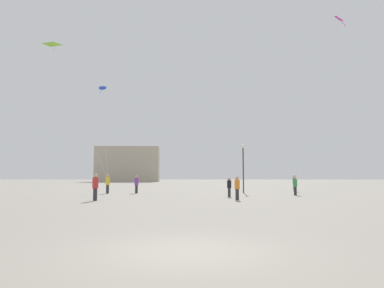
{
  "coord_description": "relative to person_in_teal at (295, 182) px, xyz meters",
  "views": [
    {
      "loc": [
        0.26,
        -8.4,
        1.74
      ],
      "look_at": [
        0.0,
        17.13,
        3.97
      ],
      "focal_mm": 33.74,
      "sensor_mm": 36.0,
      "label": 1
    }
  ],
  "objects": [
    {
      "name": "ground_plane",
      "position": [
        -11.07,
        -31.27,
        -0.99
      ],
      "size": [
        300.0,
        300.0,
        0.0
      ],
      "primitive_type": "plane",
      "color": "#9E9689"
    },
    {
      "name": "person_in_teal",
      "position": [
        0.0,
        0.0,
        0.0
      ],
      "size": [
        0.39,
        0.39,
        1.81
      ],
      "rotation": [
        0.0,
        0.0,
        4.32
      ],
      "color": "#2D2D33",
      "rests_on": "ground_plane"
    },
    {
      "name": "person_in_yellow",
      "position": [
        -19.34,
        -4.68,
        0.01
      ],
      "size": [
        0.4,
        0.4,
        1.83
      ],
      "rotation": [
        0.0,
        0.0,
        2.39
      ],
      "color": "#2D2D33",
      "rests_on": "ground_plane"
    },
    {
      "name": "person_in_red",
      "position": [
        -17.75,
        -14.67,
        0.03
      ],
      "size": [
        0.41,
        0.41,
        1.86
      ],
      "rotation": [
        0.0,
        0.0,
        4.42
      ],
      "color": "#2D2D33",
      "rests_on": "ground_plane"
    },
    {
      "name": "person_in_green",
      "position": [
        -2.01,
        -7.57,
        -0.09
      ],
      "size": [
        0.36,
        0.36,
        1.64
      ],
      "rotation": [
        0.0,
        0.0,
        2.67
      ],
      "color": "#2D2D33",
      "rests_on": "ground_plane"
    },
    {
      "name": "person_in_purple",
      "position": [
        -16.62,
        -4.17,
        -0.02
      ],
      "size": [
        0.39,
        0.39,
        1.77
      ],
      "rotation": [
        0.0,
        0.0,
        0.33
      ],
      "color": "#2D2D33",
      "rests_on": "ground_plane"
    },
    {
      "name": "person_in_black",
      "position": [
        -8.06,
        -9.93,
        -0.13
      ],
      "size": [
        0.34,
        0.34,
        1.58
      ],
      "rotation": [
        0.0,
        0.0,
        0.03
      ],
      "color": "#2D2D33",
      "rests_on": "ground_plane"
    },
    {
      "name": "person_in_orange",
      "position": [
        -7.84,
        -13.74,
        -0.07
      ],
      "size": [
        0.37,
        0.37,
        1.69
      ],
      "rotation": [
        0.0,
        0.0,
        1.38
      ],
      "color": "#2D2D33",
      "rests_on": "ground_plane"
    },
    {
      "name": "kite_cobalt_diamond",
      "position": [
        -22.35,
        4.08,
        11.48
      ],
      "size": [
        3.57,
        9.33,
        11.74
      ],
      "color": "blue"
    },
    {
      "name": "kite_magenta_delta",
      "position": [
        1.21,
        -10.08,
        13.32
      ],
      "size": [
        3.86,
        3.06,
        13.94
      ],
      "color": "#D12899"
    },
    {
      "name": "kite_lime_delta",
      "position": [
        -25.95,
        -2.61,
        14.42
      ],
      "size": [
        7.62,
        2.68,
        14.78
      ],
      "color": "#8CD12D"
    },
    {
      "name": "building_left_hall",
      "position": [
        -30.07,
        62.99,
        3.93
      ],
      "size": [
        18.08,
        9.0,
        9.84
      ],
      "color": "#B2A893",
      "rests_on": "ground_plane"
    },
    {
      "name": "lamppost_east",
      "position": [
        -6.04,
        -3.53,
        2.26
      ],
      "size": [
        0.36,
        0.36,
        4.83
      ],
      "color": "#2D2D30",
      "rests_on": "ground_plane"
    }
  ]
}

